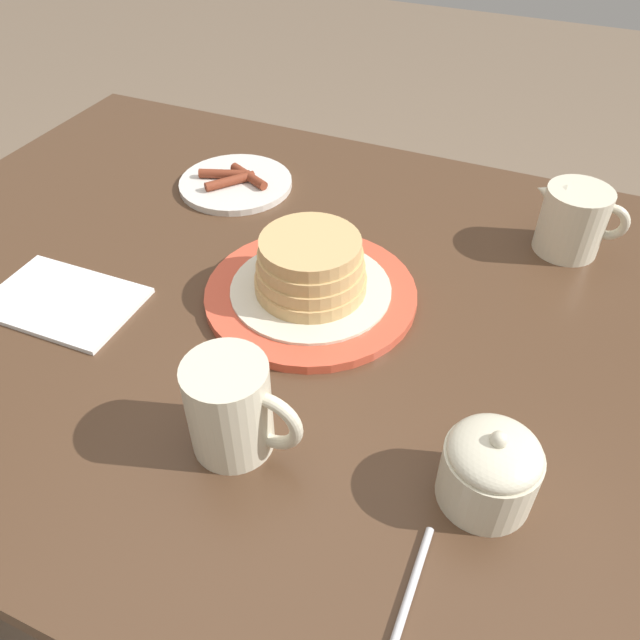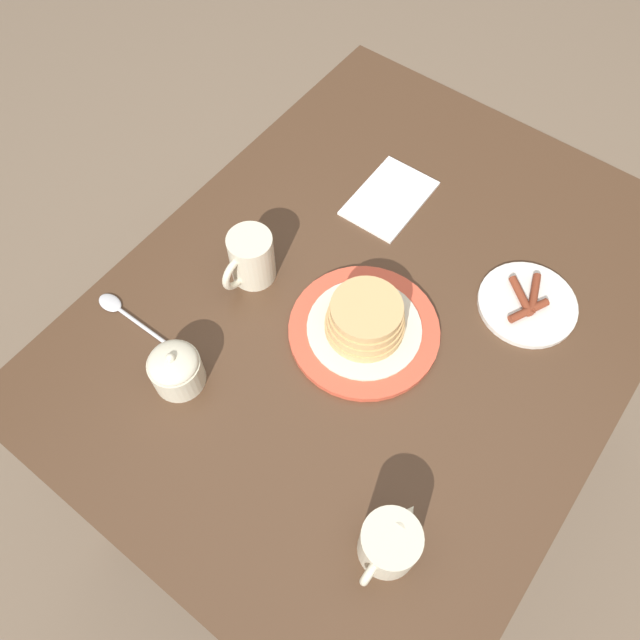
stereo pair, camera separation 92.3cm
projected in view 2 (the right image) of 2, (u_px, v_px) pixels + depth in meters
name	position (u px, v px, depth m)	size (l,w,h in m)	color
ground_plane	(355.00, 445.00, 1.76)	(8.00, 8.00, 0.00)	#7A6651
dining_table	(370.00, 343.00, 1.22)	(1.12, 0.86, 0.76)	#4C3321
pancake_plate	(365.00, 323.00, 1.04)	(0.26, 0.26, 0.09)	#DB5138
side_plate_bacon	(527.00, 303.00, 1.09)	(0.17, 0.17, 0.02)	silver
coffee_mug	(251.00, 258.00, 1.08)	(0.11, 0.08, 0.10)	beige
creamer_pitcher	(390.00, 543.00, 0.85)	(0.13, 0.08, 0.10)	beige
sugar_bowl	(176.00, 369.00, 0.99)	(0.08, 0.08, 0.09)	beige
napkin	(389.00, 198.00, 1.21)	(0.18, 0.12, 0.01)	white
spoon	(121.00, 311.00, 1.08)	(0.03, 0.17, 0.01)	silver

